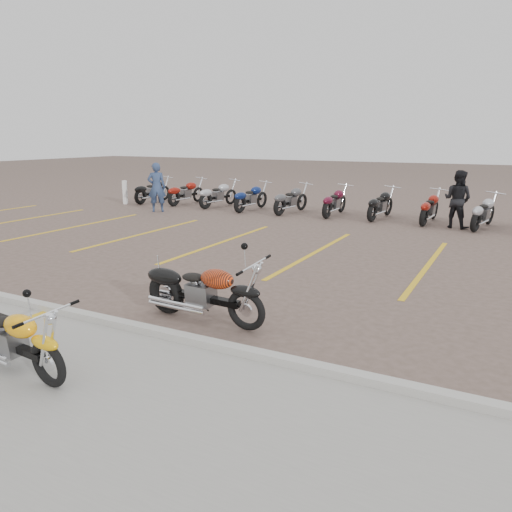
% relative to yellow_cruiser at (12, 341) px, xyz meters
% --- Properties ---
extents(ground, '(100.00, 100.00, 0.00)m').
position_rel_yellow_cruiser_xyz_m(ground, '(0.90, 3.69, -0.40)').
color(ground, '#715A51').
rests_on(ground, ground).
extents(concrete_apron, '(60.00, 5.00, 0.01)m').
position_rel_yellow_cruiser_xyz_m(concrete_apron, '(0.90, -0.81, -0.40)').
color(concrete_apron, '#9E9B93').
rests_on(concrete_apron, ground).
extents(curb, '(60.00, 0.18, 0.12)m').
position_rel_yellow_cruiser_xyz_m(curb, '(0.90, 1.69, -0.34)').
color(curb, '#ADAAA3').
rests_on(curb, ground).
extents(parking_stripes, '(38.00, 5.50, 0.01)m').
position_rel_yellow_cruiser_xyz_m(parking_stripes, '(0.90, 7.69, -0.40)').
color(parking_stripes, gold).
rests_on(parking_stripes, ground).
extents(yellow_cruiser, '(1.96, 0.36, 0.81)m').
position_rel_yellow_cruiser_xyz_m(yellow_cruiser, '(0.00, 0.00, 0.00)').
color(yellow_cruiser, black).
rests_on(yellow_cruiser, ground).
extents(flame_cruiser, '(2.18, 0.35, 0.90)m').
position_rel_yellow_cruiser_xyz_m(flame_cruiser, '(1.07, 2.51, 0.05)').
color(flame_cruiser, black).
rests_on(flame_cruiser, ground).
extents(person_a, '(0.81, 0.75, 1.86)m').
position_rel_yellow_cruiser_xyz_m(person_a, '(-6.99, 11.45, 0.53)').
color(person_a, navy).
rests_on(person_a, ground).
extents(person_b, '(1.05, 0.93, 1.80)m').
position_rel_yellow_cruiser_xyz_m(person_b, '(3.54, 13.05, 0.50)').
color(person_b, black).
rests_on(person_b, ground).
extents(bollard, '(0.19, 0.19, 1.00)m').
position_rel_yellow_cruiser_xyz_m(bollard, '(-9.60, 12.55, 0.10)').
color(bollard, white).
rests_on(bollard, ground).
extents(bg_bike_row, '(15.68, 2.05, 1.10)m').
position_rel_yellow_cruiser_xyz_m(bg_bike_row, '(-1.49, 13.42, 0.15)').
color(bg_bike_row, black).
rests_on(bg_bike_row, ground).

